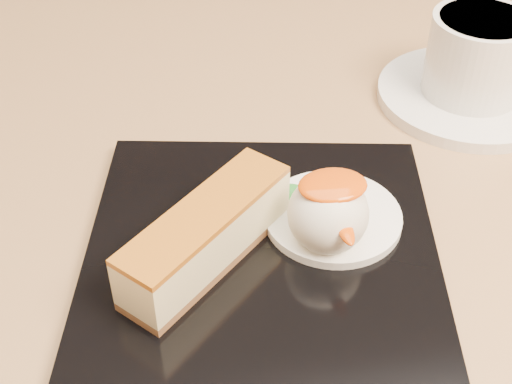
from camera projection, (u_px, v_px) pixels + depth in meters
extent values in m
cube|color=brown|center=(260.00, 231.00, 0.51)|extent=(0.80, 0.80, 0.04)
cube|color=black|center=(262.00, 253.00, 0.45)|extent=(0.26, 0.26, 0.01)
cube|color=brown|center=(208.00, 256.00, 0.44)|extent=(0.12, 0.11, 0.01)
cube|color=beige|center=(206.00, 234.00, 0.43)|extent=(0.12, 0.11, 0.03)
cube|color=#984F10|center=(205.00, 213.00, 0.41)|extent=(0.12, 0.11, 0.00)
cylinder|color=white|center=(333.00, 217.00, 0.46)|extent=(0.09, 0.09, 0.01)
sphere|color=white|center=(328.00, 214.00, 0.43)|extent=(0.05, 0.05, 0.05)
ellipsoid|color=#E44D07|center=(333.00, 185.00, 0.42)|extent=(0.04, 0.03, 0.01)
ellipsoid|color=#2A812B|center=(281.00, 198.00, 0.47)|extent=(0.02, 0.02, 0.00)
ellipsoid|color=#2A812B|center=(296.00, 189.00, 0.48)|extent=(0.02, 0.02, 0.00)
ellipsoid|color=#2A812B|center=(265.00, 191.00, 0.48)|extent=(0.01, 0.02, 0.00)
cylinder|color=white|center=(468.00, 96.00, 0.59)|extent=(0.15, 0.15, 0.01)
cylinder|color=white|center=(477.00, 56.00, 0.57)|extent=(0.08, 0.08, 0.07)
cylinder|color=black|center=(485.00, 20.00, 0.55)|extent=(0.07, 0.07, 0.00)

